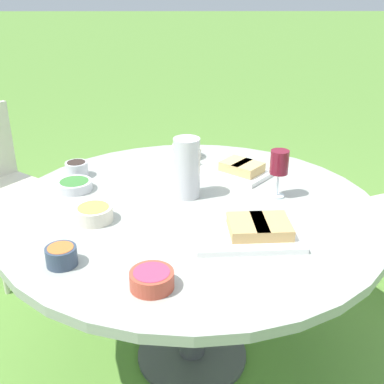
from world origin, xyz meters
name	(u,v)px	position (x,y,z in m)	size (l,w,h in m)	color
ground_plane	(192,355)	(0.00, 0.00, 0.00)	(40.00, 40.00, 0.00)	#5B8C38
dining_table	(192,227)	(0.00, 0.00, 0.65)	(1.43, 1.43, 0.73)	#4C4C51
water_pitcher	(187,168)	(0.02, -0.09, 0.85)	(0.11, 0.10, 0.24)	silver
wine_glass	(279,164)	(-0.34, -0.09, 0.87)	(0.07, 0.07, 0.19)	silver
platter_bread_main	(238,169)	(-0.20, -0.31, 0.76)	(0.34, 0.33, 0.06)	white
platter_charcuterie	(253,231)	(-0.20, 0.23, 0.76)	(0.36, 0.26, 0.06)	white
bowl_fries	(94,213)	(0.35, 0.11, 0.76)	(0.13, 0.13, 0.05)	beige
bowl_salad	(75,185)	(0.47, -0.15, 0.75)	(0.14, 0.14, 0.04)	silver
bowl_olives	(77,168)	(0.49, -0.30, 0.77)	(0.10, 0.10, 0.07)	silver
bowl_dip_red	(152,279)	(0.12, 0.51, 0.76)	(0.13, 0.13, 0.05)	#B74733
bowl_dip_cream	(188,152)	(0.02, -0.53, 0.76)	(0.13, 0.13, 0.05)	beige
bowl_roasted_veg	(61,255)	(0.40, 0.39, 0.77)	(0.09, 0.09, 0.06)	#334256
cup_water_near	(184,157)	(0.03, -0.40, 0.78)	(0.08, 0.08, 0.10)	silver
handbag	(295,210)	(-0.68, -1.17, 0.13)	(0.30, 0.14, 0.37)	maroon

